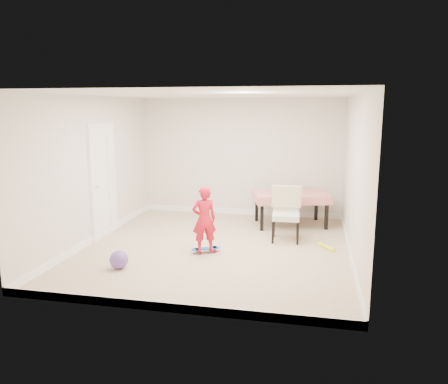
% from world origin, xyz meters
% --- Properties ---
extents(ground, '(5.00, 5.00, 0.00)m').
position_xyz_m(ground, '(0.00, 0.00, 0.00)').
color(ground, tan).
rests_on(ground, ground).
extents(ceiling, '(4.50, 5.00, 0.04)m').
position_xyz_m(ceiling, '(0.00, 0.00, 2.58)').
color(ceiling, silver).
rests_on(ceiling, wall_back).
extents(wall_back, '(4.50, 0.04, 2.60)m').
position_xyz_m(wall_back, '(0.00, 2.48, 1.30)').
color(wall_back, beige).
rests_on(wall_back, ground).
extents(wall_front, '(4.50, 0.04, 2.60)m').
position_xyz_m(wall_front, '(0.00, -2.48, 1.30)').
color(wall_front, beige).
rests_on(wall_front, ground).
extents(wall_left, '(0.04, 5.00, 2.60)m').
position_xyz_m(wall_left, '(-2.23, 0.00, 1.30)').
color(wall_left, beige).
rests_on(wall_left, ground).
extents(wall_right, '(0.04, 5.00, 2.60)m').
position_xyz_m(wall_right, '(2.23, 0.00, 1.30)').
color(wall_right, beige).
rests_on(wall_right, ground).
extents(door, '(0.11, 0.94, 2.11)m').
position_xyz_m(door, '(-2.22, 0.30, 1.02)').
color(door, white).
rests_on(door, ground).
extents(baseboard_back, '(4.50, 0.02, 0.12)m').
position_xyz_m(baseboard_back, '(0.00, 2.49, 0.06)').
color(baseboard_back, white).
rests_on(baseboard_back, ground).
extents(baseboard_front, '(4.50, 0.02, 0.12)m').
position_xyz_m(baseboard_front, '(0.00, -2.49, 0.06)').
color(baseboard_front, white).
rests_on(baseboard_front, ground).
extents(baseboard_left, '(0.02, 5.00, 0.12)m').
position_xyz_m(baseboard_left, '(-2.24, 0.00, 0.06)').
color(baseboard_left, white).
rests_on(baseboard_left, ground).
extents(baseboard_right, '(0.02, 5.00, 0.12)m').
position_xyz_m(baseboard_right, '(2.24, 0.00, 0.06)').
color(baseboard_right, white).
rests_on(baseboard_right, ground).
extents(dining_table, '(1.67, 1.29, 0.69)m').
position_xyz_m(dining_table, '(1.17, 1.77, 0.34)').
color(dining_table, red).
rests_on(dining_table, ground).
extents(dining_chair, '(0.57, 0.64, 0.98)m').
position_xyz_m(dining_chair, '(1.15, 0.67, 0.49)').
color(dining_chair, beige).
rests_on(dining_chair, ground).
extents(skateboard, '(0.53, 0.42, 0.08)m').
position_xyz_m(skateboard, '(-0.11, -0.28, 0.04)').
color(skateboard, blue).
rests_on(skateboard, ground).
extents(child, '(0.48, 0.41, 1.10)m').
position_xyz_m(child, '(-0.12, -0.35, 0.55)').
color(child, red).
rests_on(child, ground).
extents(balloon, '(0.28, 0.28, 0.28)m').
position_xyz_m(balloon, '(-1.21, -1.28, 0.14)').
color(balloon, '#6545A6').
rests_on(balloon, ground).
extents(foam_toy, '(0.28, 0.36, 0.06)m').
position_xyz_m(foam_toy, '(1.88, 0.33, 0.03)').
color(foam_toy, '#FBF71A').
rests_on(foam_toy, ground).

